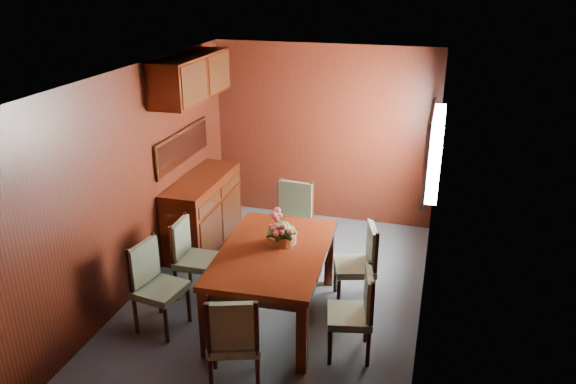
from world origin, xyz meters
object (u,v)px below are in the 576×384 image
(sideboard, at_px, (203,211))
(dining_table, at_px, (274,260))
(chair_right_near, at_px, (357,309))
(flower_centerpiece, at_px, (281,229))
(chair_head, at_px, (234,337))
(chair_left_near, at_px, (154,281))

(sideboard, bearing_deg, dining_table, -44.34)
(sideboard, relative_size, chair_right_near, 1.63)
(sideboard, height_order, dining_table, sideboard)
(flower_centerpiece, bearing_deg, sideboard, 140.37)
(chair_head, bearing_deg, chair_right_near, 20.21)
(sideboard, distance_m, chair_left_near, 1.78)
(sideboard, xyz_separation_m, flower_centerpiece, (1.36, -1.12, 0.46))
(dining_table, distance_m, flower_centerpiece, 0.31)
(chair_head, xyz_separation_m, flower_centerpiece, (0.04, 1.25, 0.40))
(sideboard, xyz_separation_m, chair_right_near, (2.21, -1.65, 0.03))
(chair_left_near, distance_m, chair_head, 1.22)
(dining_table, xyz_separation_m, chair_left_near, (-1.06, -0.46, -0.15))
(chair_left_near, bearing_deg, chair_right_near, 102.05)
(chair_right_near, bearing_deg, chair_head, 117.21)
(chair_right_near, height_order, flower_centerpiece, flower_centerpiece)
(dining_table, bearing_deg, chair_head, -93.30)
(chair_head, bearing_deg, flower_centerpiece, 69.43)
(sideboard, bearing_deg, chair_right_near, -36.70)
(chair_left_near, relative_size, flower_centerpiece, 2.87)
(dining_table, xyz_separation_m, flower_centerpiece, (0.03, 0.17, 0.26))
(sideboard, height_order, chair_right_near, sideboard)
(dining_table, relative_size, chair_right_near, 1.94)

